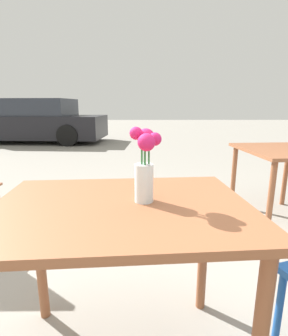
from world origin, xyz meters
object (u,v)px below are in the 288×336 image
flower_vase (145,166)px  parked_car (34,122)px  table_front (122,230)px  table_back (282,160)px

flower_vase → parked_car: (-3.35, 7.28, -0.27)m
table_front → flower_vase: bearing=17.0°
flower_vase → table_back: size_ratio=0.31×
flower_vase → table_back: flower_vase is taller
table_back → parked_car: 7.46m
table_front → flower_vase: 0.27m
parked_car → table_front: bearing=-66.0°
table_front → table_back: (1.43, 1.51, -0.03)m
table_front → parked_car: 8.00m
flower_vase → table_back: bearing=47.8°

